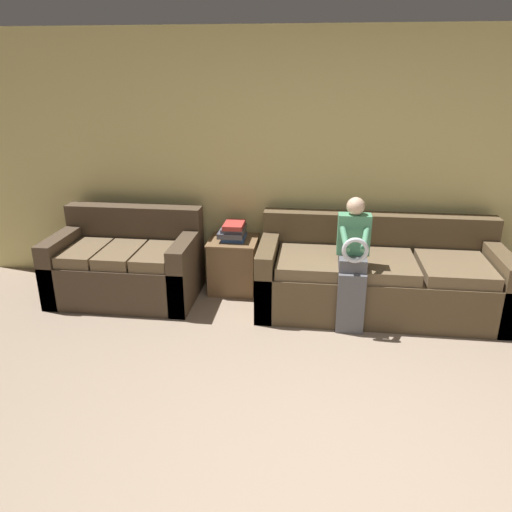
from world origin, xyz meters
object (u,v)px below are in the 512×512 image
(couch_main, at_px, (378,277))
(side_shelf, at_px, (234,264))
(child_left_seated, at_px, (353,259))
(couch_side, at_px, (127,266))
(book_stack, at_px, (233,231))

(couch_main, relative_size, side_shelf, 4.12)
(child_left_seated, distance_m, side_shelf, 1.37)
(couch_main, relative_size, child_left_seated, 1.95)
(couch_main, xyz_separation_m, child_left_seated, (-0.28, -0.39, 0.32))
(couch_side, distance_m, child_left_seated, 2.24)
(book_stack, bearing_deg, couch_main, -10.27)
(couch_main, relative_size, book_stack, 7.34)
(couch_side, height_order, book_stack, couch_side)
(book_stack, bearing_deg, side_shelf, -97.79)
(couch_main, xyz_separation_m, book_stack, (-1.43, 0.26, 0.32))
(couch_main, distance_m, book_stack, 1.49)
(couch_main, bearing_deg, couch_side, -179.63)
(couch_main, distance_m, side_shelf, 1.46)
(child_left_seated, distance_m, book_stack, 1.32)
(couch_main, height_order, child_left_seated, child_left_seated)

